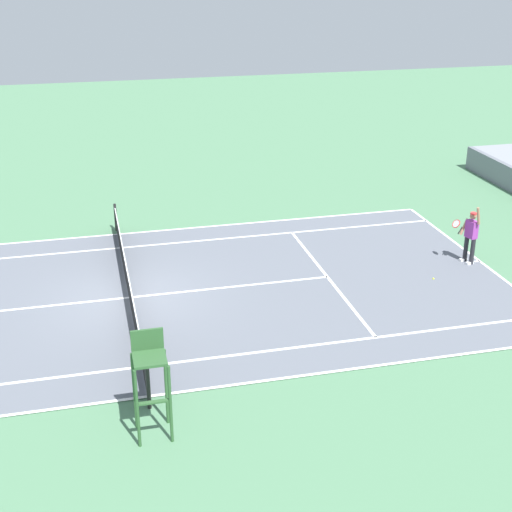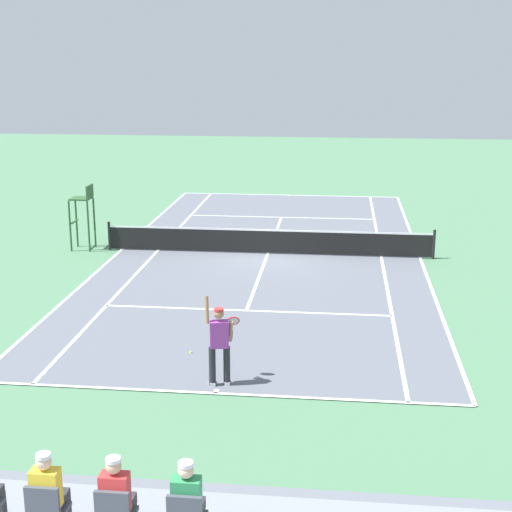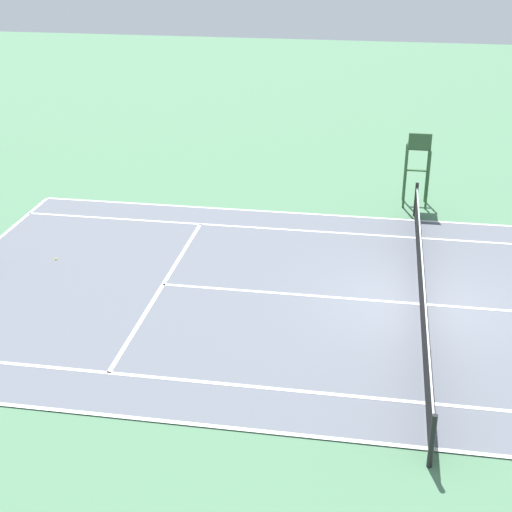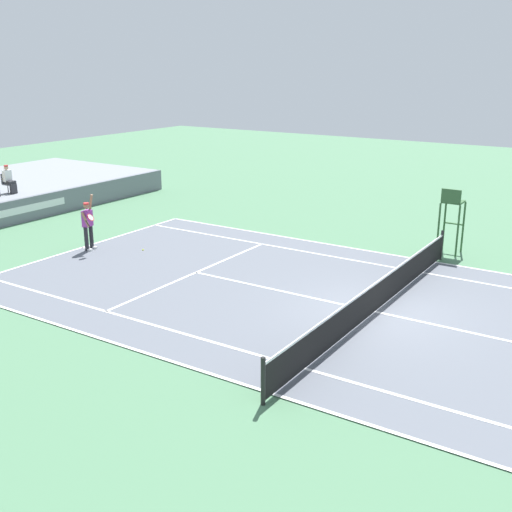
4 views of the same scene
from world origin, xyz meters
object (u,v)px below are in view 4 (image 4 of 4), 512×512
Objects in this scene: umpire_chair at (452,212)px; tennis_ball at (143,250)px; tennis_player at (88,224)px; spectator_seated_3 at (9,180)px.

tennis_ball is at bearing 121.40° from umpire_chair.
spectator_seated_3 is at bearing 74.74° from tennis_player.
umpire_chair is (6.91, -11.43, 0.56)m from tennis_player.
tennis_ball is (1.00, -1.75, -0.96)m from tennis_player.
spectator_seated_3 is 9.12m from tennis_ball.
tennis_player is at bearing 119.80° from tennis_ball.
spectator_seated_3 is 0.61× the size of tennis_player.
umpire_chair is (4.96, -18.60, -0.12)m from spectator_seated_3.
spectator_seated_3 reaches higher than tennis_ball.
umpire_chair is (5.91, -9.68, 1.52)m from tennis_ball.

